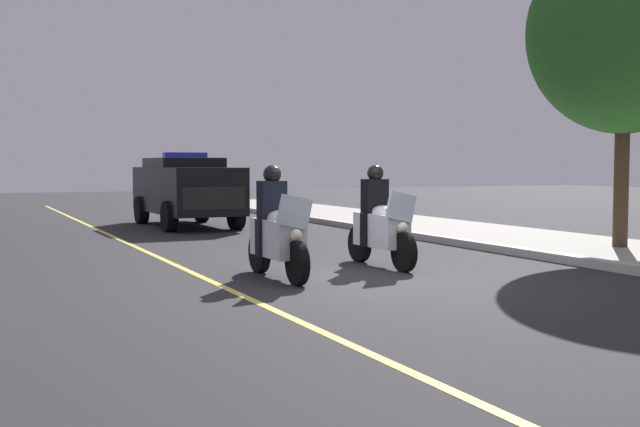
# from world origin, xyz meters

# --- Properties ---
(ground_plane) EXTENTS (80.00, 80.00, 0.00)m
(ground_plane) POSITION_xyz_m (0.00, 0.00, 0.00)
(ground_plane) COLOR #28282B
(curb_strip) EXTENTS (48.00, 0.24, 0.15)m
(curb_strip) POSITION_xyz_m (0.00, 4.10, 0.07)
(curb_strip) COLOR #B7B5AD
(curb_strip) RESTS_ON ground
(lane_stripe_center) EXTENTS (48.00, 0.12, 0.01)m
(lane_stripe_center) POSITION_xyz_m (0.00, -2.19, 0.00)
(lane_stripe_center) COLOR #E0D14C
(lane_stripe_center) RESTS_ON ground
(police_motorcycle_lead_left) EXTENTS (2.14, 0.56, 1.72)m
(police_motorcycle_lead_left) POSITION_xyz_m (-0.72, -1.19, 0.70)
(police_motorcycle_lead_left) COLOR black
(police_motorcycle_lead_left) RESTS_ON ground
(police_motorcycle_lead_right) EXTENTS (2.14, 0.56, 1.72)m
(police_motorcycle_lead_right) POSITION_xyz_m (-1.30, 0.92, 0.70)
(police_motorcycle_lead_right) COLOR black
(police_motorcycle_lead_right) RESTS_ON ground
(police_suv) EXTENTS (4.93, 2.13, 2.05)m
(police_suv) POSITION_xyz_m (-11.09, 0.24, 1.07)
(police_suv) COLOR black
(police_suv) RESTS_ON ground
(tree_mid_block) EXTENTS (3.78, 3.78, 6.19)m
(tree_mid_block) POSITION_xyz_m (-1.30, 6.35, 4.30)
(tree_mid_block) COLOR #42301E
(tree_mid_block) RESTS_ON sidewalk_strip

